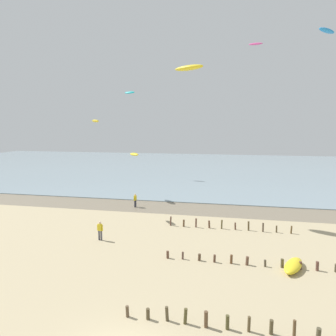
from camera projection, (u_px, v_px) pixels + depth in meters
name	position (u px, v px, depth m)	size (l,w,h in m)	color
wet_sand_strip	(190.00, 209.00, 36.96)	(120.00, 5.57, 0.01)	#7A6D59
sea	(209.00, 168.00, 73.66)	(160.00, 70.00, 0.10)	#7F939E
groyne_near	(232.00, 323.00, 14.94)	(10.55, 0.34, 0.87)	brown
groyne_mid	(283.00, 264.00, 21.53)	(16.86, 0.34, 0.70)	brown
groyne_far	(224.00, 225.00, 29.64)	(11.77, 0.32, 0.95)	brown
person_mid_beach	(135.00, 200.00, 37.65)	(0.31, 0.55, 1.71)	#383842
person_by_waterline	(100.00, 230.00, 26.69)	(0.57, 0.26, 1.71)	#4C4C56
grounded_kite	(293.00, 266.00, 21.27)	(2.86, 1.03, 0.57)	yellow
kite_aloft_1	(256.00, 44.00, 42.20)	(1.91, 0.61, 0.31)	#E54C99
kite_aloft_2	(189.00, 68.00, 32.17)	(3.53, 1.13, 0.56)	yellow
kite_aloft_3	(95.00, 121.00, 34.01)	(1.84, 0.59, 0.29)	yellow
kite_aloft_4	(130.00, 93.00, 58.78)	(2.36, 0.75, 0.38)	#19B2B7
kite_aloft_5	(327.00, 31.00, 36.29)	(3.12, 1.00, 0.50)	#2384D1
kite_aloft_6	(134.00, 154.00, 41.48)	(2.37, 0.76, 0.38)	yellow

